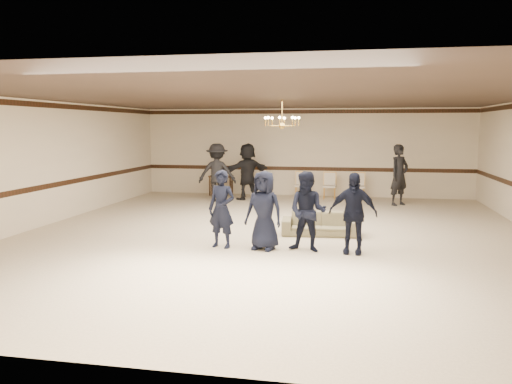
% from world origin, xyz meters
% --- Properties ---
extents(room, '(12.01, 14.01, 3.21)m').
position_xyz_m(room, '(0.00, 0.00, 1.60)').
color(room, beige).
rests_on(room, ground).
extents(chair_rail, '(12.00, 0.02, 0.14)m').
position_xyz_m(chair_rail, '(0.00, 6.99, 1.00)').
color(chair_rail, black).
rests_on(chair_rail, wall_back).
extents(crown_molding, '(12.00, 0.02, 0.14)m').
position_xyz_m(crown_molding, '(0.00, 6.99, 3.08)').
color(crown_molding, black).
rests_on(crown_molding, wall_back).
extents(chandelier, '(0.94, 0.94, 0.89)m').
position_xyz_m(chandelier, '(0.00, 1.00, 2.88)').
color(chandelier, gold).
rests_on(chandelier, ceiling).
extents(boy_a, '(0.67, 0.52, 1.63)m').
position_xyz_m(boy_a, '(-0.90, -1.55, 0.82)').
color(boy_a, black).
rests_on(boy_a, floor).
extents(boy_b, '(0.90, 0.69, 1.63)m').
position_xyz_m(boy_b, '(-0.00, -1.55, 0.82)').
color(boy_b, black).
rests_on(boy_b, floor).
extents(boy_c, '(0.90, 0.76, 1.63)m').
position_xyz_m(boy_c, '(0.90, -1.55, 0.82)').
color(boy_c, black).
rests_on(boy_c, floor).
extents(boy_d, '(0.99, 0.49, 1.63)m').
position_xyz_m(boy_d, '(1.80, -1.55, 0.82)').
color(boy_d, black).
rests_on(boy_d, floor).
extents(settee, '(1.87, 0.84, 0.53)m').
position_xyz_m(settee, '(1.06, 0.11, 0.27)').
color(settee, '#6B6747').
rests_on(settee, floor).
extents(adult_left, '(1.36, 0.90, 1.97)m').
position_xyz_m(adult_left, '(-2.76, 4.91, 0.99)').
color(adult_left, black).
rests_on(adult_left, floor).
extents(adult_mid, '(1.76, 1.64, 1.97)m').
position_xyz_m(adult_mid, '(-1.86, 5.61, 0.99)').
color(adult_mid, black).
rests_on(adult_mid, floor).
extents(adult_right, '(0.85, 0.84, 1.97)m').
position_xyz_m(adult_right, '(3.24, 5.21, 0.99)').
color(adult_right, black).
rests_on(adult_right, floor).
extents(banquet_chair_left, '(0.47, 0.47, 0.92)m').
position_xyz_m(banquet_chair_left, '(-0.04, 6.25, 0.46)').
color(banquet_chair_left, beige).
rests_on(banquet_chair_left, floor).
extents(banquet_chair_mid, '(0.48, 0.48, 0.92)m').
position_xyz_m(banquet_chair_mid, '(0.96, 6.25, 0.46)').
color(banquet_chair_mid, beige).
rests_on(banquet_chair_mid, floor).
extents(banquet_chair_right, '(0.47, 0.47, 0.92)m').
position_xyz_m(banquet_chair_right, '(1.96, 6.25, 0.46)').
color(banquet_chair_right, beige).
rests_on(banquet_chair_right, floor).
extents(console_table, '(0.89, 0.41, 0.74)m').
position_xyz_m(console_table, '(-3.04, 6.45, 0.37)').
color(console_table, '#351E11').
rests_on(console_table, floor).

